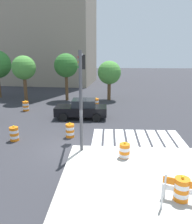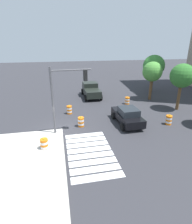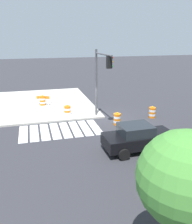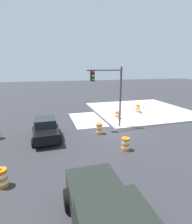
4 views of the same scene
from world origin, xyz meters
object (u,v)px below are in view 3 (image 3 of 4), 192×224
Objects in this scene: traffic_barrel_near_corner at (152,112)px; construction_barricade at (44,99)px; traffic_barrel_far_curb at (117,119)px; street_tree_corner_lot at (185,180)px; sports_car at (138,137)px; traffic_barrel_crosswalk_end at (67,111)px; traffic_barrel_median_far at (153,180)px; traffic_barrel_on_sidewalk at (42,101)px; traffic_light_pole at (101,73)px.

construction_barricade is at bearing -35.01° from traffic_barrel_near_corner.
street_tree_corner_lot reaches higher than traffic_barrel_far_curb.
sports_car is 6.45m from traffic_barrel_near_corner.
traffic_barrel_far_curb is (3.46, 0.82, 0.00)m from traffic_barrel_near_corner.
traffic_barrel_crosswalk_end is 0.71× the size of construction_barricade.
street_tree_corner_lot is at bearing 97.96° from construction_barricade.
traffic_barrel_median_far is at bearing 100.66° from traffic_barrel_crosswalk_end.
street_tree_corner_lot is at bearing 73.16° from sports_car.
traffic_barrel_median_far is 0.71× the size of construction_barricade.
traffic_barrel_near_corner is 3.55m from traffic_barrel_far_curb.
sports_car is at bearing 86.38° from traffic_barrel_far_curb.
construction_barricade is (3.93, -15.12, 0.27)m from traffic_barrel_median_far.
traffic_barrel_on_sidewalk reaches higher than construction_barricade.
traffic_barrel_far_curb is at bearing 128.59° from traffic_barrel_on_sidewalk.
sports_car is 8.18m from traffic_barrel_crosswalk_end.
traffic_barrel_crosswalk_end is at bearing -37.92° from traffic_light_pole.
traffic_barrel_crosswalk_end is 1.00× the size of traffic_barrel_median_far.
construction_barricade is 19.19m from street_tree_corner_lot.
traffic_barrel_near_corner is at bearing -117.61° from traffic_barrel_median_far.
traffic_barrel_median_far is 1.00× the size of traffic_barrel_far_curb.
sports_car is 4.25× the size of traffic_barrel_on_sidewalk.
traffic_barrel_crosswalk_end is (3.13, -7.55, -0.36)m from sports_car.
traffic_light_pole reaches higher than traffic_barrel_median_far.
traffic_barrel_median_far is 0.23× the size of street_tree_corner_lot.
traffic_barrel_on_sidewalk is 19.01m from street_tree_corner_lot.
traffic_light_pole reaches higher than traffic_barrel_on_sidewalk.
traffic_barrel_crosswalk_end is at bearing -86.78° from street_tree_corner_lot.
traffic_barrel_on_sidewalk is 7.74m from traffic_light_pole.
traffic_barrel_near_corner is at bearing -125.51° from sports_car.
traffic_light_pole is 13.31m from street_tree_corner_lot.
traffic_barrel_on_sidewalk is at bearing -51.41° from traffic_barrel_far_curb.
traffic_barrel_on_sidewalk is at bearing 59.42° from construction_barricade.
traffic_light_pole is 1.24× the size of street_tree_corner_lot.
construction_barricade is at bearing -64.52° from traffic_barrel_crosswalk_end.
street_tree_corner_lot is at bearing 93.22° from traffic_barrel_crosswalk_end.
traffic_barrel_on_sidewalk is 0.19× the size of traffic_light_pole.
street_tree_corner_lot is (-0.85, 15.10, 2.63)m from traffic_barrel_crosswalk_end.
traffic_light_pole is at bearing -5.12° from traffic_barrel_near_corner.
traffic_barrel_on_sidewalk is at bearing -74.79° from traffic_barrel_median_far.
traffic_barrel_crosswalk_end is 15.35m from street_tree_corner_lot.
street_tree_corner_lot is (1.29, 3.74, 2.63)m from traffic_barrel_median_far.
traffic_barrel_median_far is (4.73, 9.05, 0.00)m from traffic_barrel_near_corner.
traffic_light_pole reaches higher than sports_car.
traffic_barrel_far_curb is at bearing -98.80° from traffic_barrel_median_far.
traffic_barrel_crosswalk_end is at bearing 118.37° from traffic_barrel_on_sidewalk.
street_tree_corner_lot is at bearing 98.43° from traffic_barrel_on_sidewalk.
traffic_light_pole is (0.67, -5.63, 3.10)m from sports_car.
traffic_barrel_near_corner is at bearing 174.88° from traffic_light_pole.
traffic_barrel_crosswalk_end is 11.56m from traffic_barrel_median_far.
street_tree_corner_lot reaches higher than traffic_barrel_near_corner.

